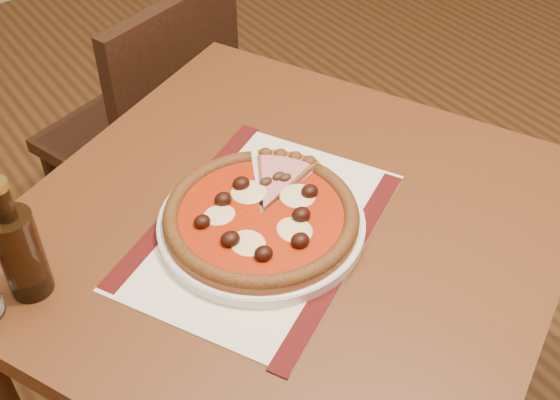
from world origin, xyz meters
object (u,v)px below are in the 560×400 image
object	(u,v)px
pizza	(261,215)
plate	(261,225)
bottle	(20,250)
table	(287,266)
chair_far	(155,124)

from	to	relation	value
pizza	plate	bearing A→B (deg)	40.99
plate	bottle	distance (m)	0.34
table	chair_far	xyz separation A→B (m)	(0.11, 0.70, -0.18)
chair_far	bottle	bearing A→B (deg)	34.05
plate	pizza	bearing A→B (deg)	-139.01
table	pizza	xyz separation A→B (m)	(-0.04, 0.01, 0.13)
table	bottle	world-z (taller)	bottle
plate	bottle	world-z (taller)	bottle
plate	bottle	xyz separation A→B (m)	(-0.32, 0.09, 0.07)
chair_far	bottle	size ratio (longest dim) A/B	4.20
plate	bottle	size ratio (longest dim) A/B	1.59
pizza	chair_far	bearing A→B (deg)	77.25
plate	pizza	size ratio (longest dim) A/B	1.07
table	plate	distance (m)	0.12
table	chair_far	size ratio (longest dim) A/B	1.28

